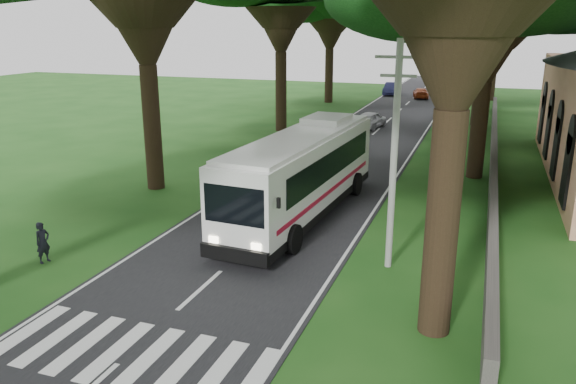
{
  "coord_description": "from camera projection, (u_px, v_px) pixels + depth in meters",
  "views": [
    {
      "loc": [
        8.36,
        -12.86,
        8.44
      ],
      "look_at": [
        1.4,
        6.69,
        2.2
      ],
      "focal_mm": 35.0,
      "sensor_mm": 36.0,
      "label": 1
    }
  ],
  "objects": [
    {
      "name": "road",
      "position": [
        357.0,
        149.0,
        39.27
      ],
      "size": [
        8.0,
        120.0,
        0.04
      ],
      "primitive_type": "cube",
      "color": "black",
      "rests_on": "ground"
    },
    {
      "name": "distant_car_b",
      "position": [
        392.0,
        89.0,
        69.03
      ],
      "size": [
        1.58,
        4.49,
        1.48
      ],
      "primitive_type": "imported",
      "rotation": [
        0.0,
        0.0,
        0.0
      ],
      "color": "navy",
      "rests_on": "road"
    },
    {
      "name": "ground",
      "position": [
        169.0,
        319.0,
        16.72
      ],
      "size": [
        140.0,
        140.0,
        0.0
      ],
      "primitive_type": "plane",
      "color": "#184413",
      "rests_on": "ground"
    },
    {
      "name": "pole_mid",
      "position": [
        444.0,
        91.0,
        37.2
      ],
      "size": [
        1.6,
        0.24,
        8.0
      ],
      "color": "gray",
      "rests_on": "ground"
    },
    {
      "name": "distant_car_a",
      "position": [
        371.0,
        119.0,
        47.06
      ],
      "size": [
        2.3,
        4.32,
        1.4
      ],
      "primitive_type": "imported",
      "rotation": [
        0.0,
        0.0,
        2.98
      ],
      "color": "#AFAFB4",
      "rests_on": "road"
    },
    {
      "name": "pole_far",
      "position": [
        461.0,
        69.0,
        55.25
      ],
      "size": [
        1.6,
        0.24,
        8.0
      ],
      "color": "gray",
      "rests_on": "ground"
    },
    {
      "name": "pedestrian",
      "position": [
        43.0,
        242.0,
        20.49
      ],
      "size": [
        0.48,
        0.63,
        1.55
      ],
      "primitive_type": "imported",
      "rotation": [
        0.0,
        0.0,
        1.36
      ],
      "color": "black",
      "rests_on": "ground"
    },
    {
      "name": "pole_near",
      "position": [
        394.0,
        154.0,
        19.16
      ],
      "size": [
        1.6,
        0.24,
        8.0
      ],
      "color": "gray",
      "rests_on": "ground"
    },
    {
      "name": "distant_car_c",
      "position": [
        421.0,
        93.0,
        65.85
      ],
      "size": [
        2.34,
        4.34,
        1.19
      ],
      "primitive_type": "imported",
      "rotation": [
        0.0,
        0.0,
        3.31
      ],
      "color": "#973816",
      "rests_on": "road"
    },
    {
      "name": "coach_bus",
      "position": [
        303.0,
        172.0,
        25.21
      ],
      "size": [
        3.63,
        12.99,
        3.79
      ],
      "rotation": [
        0.0,
        0.0,
        -0.06
      ],
      "color": "white",
      "rests_on": "ground"
    },
    {
      "name": "property_wall",
      "position": [
        494.0,
        153.0,
        35.31
      ],
      "size": [
        0.35,
        50.0,
        1.2
      ],
      "primitive_type": "cube",
      "color": "#383533",
      "rests_on": "ground"
    },
    {
      "name": "crosswalk",
      "position": [
        129.0,
        355.0,
        14.91
      ],
      "size": [
        8.0,
        3.0,
        0.01
      ],
      "primitive_type": "cube",
      "color": "silver",
      "rests_on": "ground"
    }
  ]
}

